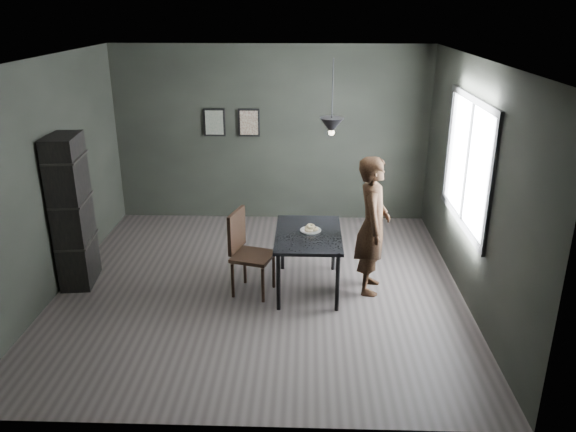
{
  "coord_description": "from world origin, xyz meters",
  "views": [
    {
      "loc": [
        0.57,
        -6.3,
        3.37
      ],
      "look_at": [
        0.35,
        0.05,
        0.95
      ],
      "focal_mm": 35.0,
      "sensor_mm": 36.0,
      "label": 1
    }
  ],
  "objects_px": {
    "cafe_table": "(308,239)",
    "white_plate": "(311,231)",
    "wood_chair": "(246,247)",
    "woman": "(373,225)",
    "shelf_unit": "(72,212)",
    "pendant_lamp": "(332,126)"
  },
  "relations": [
    {
      "from": "white_plate",
      "to": "woman",
      "type": "distance_m",
      "value": 0.75
    },
    {
      "from": "woman",
      "to": "shelf_unit",
      "type": "relative_size",
      "value": 0.9
    },
    {
      "from": "woman",
      "to": "pendant_lamp",
      "type": "xyz_separation_m",
      "value": [
        -0.52,
        0.09,
        1.19
      ]
    },
    {
      "from": "cafe_table",
      "to": "woman",
      "type": "relative_size",
      "value": 0.7
    },
    {
      "from": "white_plate",
      "to": "pendant_lamp",
      "type": "relative_size",
      "value": 0.27
    },
    {
      "from": "cafe_table",
      "to": "wood_chair",
      "type": "xyz_separation_m",
      "value": [
        -0.76,
        -0.1,
        -0.07
      ]
    },
    {
      "from": "cafe_table",
      "to": "woman",
      "type": "bearing_deg",
      "value": 0.46
    },
    {
      "from": "cafe_table",
      "to": "woman",
      "type": "distance_m",
      "value": 0.8
    },
    {
      "from": "cafe_table",
      "to": "white_plate",
      "type": "distance_m",
      "value": 0.11
    },
    {
      "from": "wood_chair",
      "to": "shelf_unit",
      "type": "xyz_separation_m",
      "value": [
        -2.16,
        0.18,
        0.36
      ]
    },
    {
      "from": "cafe_table",
      "to": "pendant_lamp",
      "type": "relative_size",
      "value": 1.39
    },
    {
      "from": "wood_chair",
      "to": "pendant_lamp",
      "type": "relative_size",
      "value": 1.22
    },
    {
      "from": "cafe_table",
      "to": "white_plate",
      "type": "height_order",
      "value": "white_plate"
    },
    {
      "from": "woman",
      "to": "wood_chair",
      "type": "distance_m",
      "value": 1.56
    },
    {
      "from": "shelf_unit",
      "to": "white_plate",
      "type": "bearing_deg",
      "value": -7.15
    },
    {
      "from": "white_plate",
      "to": "shelf_unit",
      "type": "height_order",
      "value": "shelf_unit"
    },
    {
      "from": "woman",
      "to": "pendant_lamp",
      "type": "relative_size",
      "value": 1.98
    },
    {
      "from": "cafe_table",
      "to": "wood_chair",
      "type": "height_order",
      "value": "wood_chair"
    },
    {
      "from": "white_plate",
      "to": "pendant_lamp",
      "type": "xyz_separation_m",
      "value": [
        0.22,
        0.04,
        1.29
      ]
    },
    {
      "from": "wood_chair",
      "to": "shelf_unit",
      "type": "distance_m",
      "value": 2.2
    },
    {
      "from": "white_plate",
      "to": "shelf_unit",
      "type": "distance_m",
      "value": 2.95
    },
    {
      "from": "wood_chair",
      "to": "white_plate",
      "type": "bearing_deg",
      "value": 27.6
    }
  ]
}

